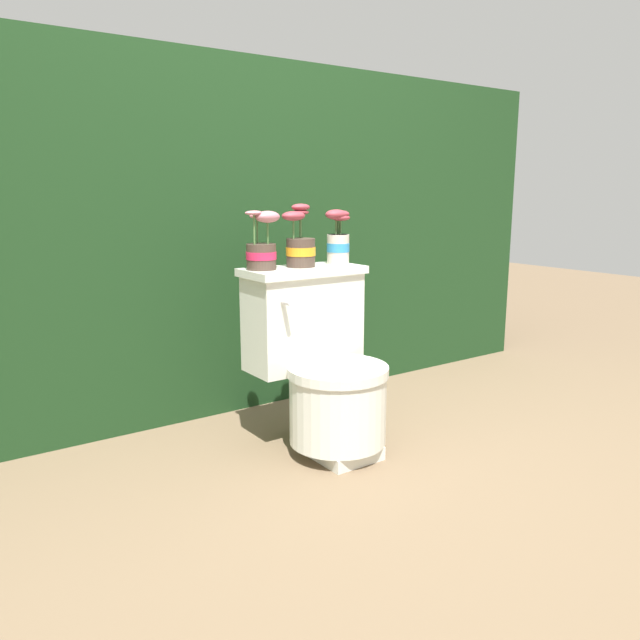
{
  "coord_description": "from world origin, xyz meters",
  "views": [
    {
      "loc": [
        -1.27,
        -1.82,
        0.99
      ],
      "look_at": [
        0.07,
        0.09,
        0.5
      ],
      "focal_mm": 35.0,
      "sensor_mm": 36.0,
      "label": 1
    }
  ],
  "objects_px": {
    "potted_plant_left": "(262,248)",
    "potted_plant_midleft": "(300,244)",
    "potted_plant_middle": "(338,236)",
    "toilet": "(321,364)"
  },
  "relations": [
    {
      "from": "potted_plant_middle",
      "to": "potted_plant_left",
      "type": "bearing_deg",
      "value": -179.22
    },
    {
      "from": "potted_plant_middle",
      "to": "potted_plant_midleft",
      "type": "bearing_deg",
      "value": -177.0
    },
    {
      "from": "potted_plant_left",
      "to": "potted_plant_middle",
      "type": "height_order",
      "value": "potted_plant_left"
    },
    {
      "from": "toilet",
      "to": "potted_plant_midleft",
      "type": "height_order",
      "value": "potted_plant_midleft"
    },
    {
      "from": "potted_plant_left",
      "to": "potted_plant_midleft",
      "type": "bearing_deg",
      "value": -1.77
    },
    {
      "from": "potted_plant_left",
      "to": "potted_plant_midleft",
      "type": "xyz_separation_m",
      "value": [
        0.17,
        -0.01,
        0.01
      ]
    },
    {
      "from": "potted_plant_left",
      "to": "toilet",
      "type": "bearing_deg",
      "value": -40.19
    },
    {
      "from": "toilet",
      "to": "potted_plant_middle",
      "type": "relative_size",
      "value": 3.17
    },
    {
      "from": "toilet",
      "to": "potted_plant_midleft",
      "type": "relative_size",
      "value": 2.85
    },
    {
      "from": "potted_plant_midleft",
      "to": "toilet",
      "type": "bearing_deg",
      "value": -88.95
    }
  ]
}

